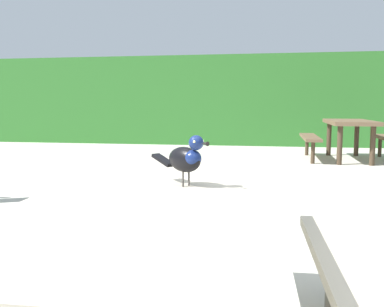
# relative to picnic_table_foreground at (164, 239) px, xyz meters

# --- Properties ---
(hedge_wall) EXTENTS (28.00, 2.33, 2.26)m
(hedge_wall) POSITION_rel_picnic_table_foreground_xyz_m (0.25, 10.50, 0.57)
(hedge_wall) COLOR #2D6B28
(hedge_wall) RESTS_ON ground
(picnic_table_foreground) EXTENTS (1.74, 1.83, 0.74)m
(picnic_table_foreground) POSITION_rel_picnic_table_foreground_xyz_m (0.00, 0.00, 0.00)
(picnic_table_foreground) COLOR #B2A893
(picnic_table_foreground) RESTS_ON ground
(bird_grackle) EXTENTS (0.24, 0.19, 0.18)m
(bird_grackle) POSITION_rel_picnic_table_foreground_xyz_m (0.07, 0.04, 0.29)
(bird_grackle) COLOR black
(bird_grackle) RESTS_ON picnic_table_foreground
(picnic_table_mid_left) EXTENTS (1.68, 1.80, 0.74)m
(picnic_table_mid_left) POSITION_rel_picnic_table_foreground_xyz_m (1.81, 6.94, 0.00)
(picnic_table_mid_left) COLOR brown
(picnic_table_mid_left) RESTS_ON ground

